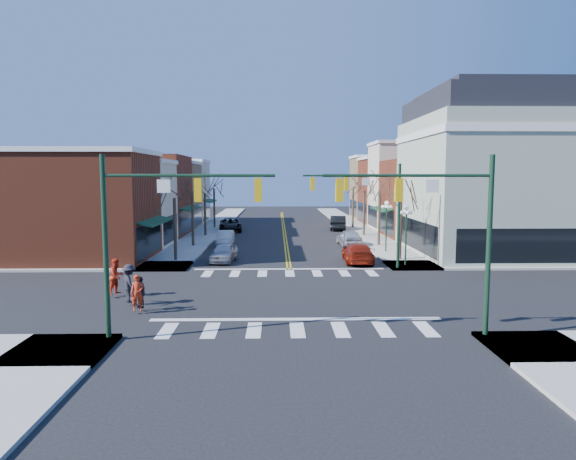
{
  "coord_description": "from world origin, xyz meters",
  "views": [
    {
      "loc": [
        -0.84,
        -26.97,
        6.39
      ],
      "look_at": [
        -0.1,
        6.89,
        2.8
      ],
      "focal_mm": 32.0,
      "sensor_mm": 36.0,
      "label": 1
    }
  ],
  "objects": [
    {
      "name": "car_left_far",
      "position": [
        -6.2,
        32.04,
        0.76
      ],
      "size": [
        2.97,
        5.64,
        1.51
      ],
      "primitive_type": "imported",
      "rotation": [
        0.0,
        0.0,
        0.09
      ],
      "color": "black",
      "rests_on": "ground"
    },
    {
      "name": "bldg_right_stucco",
      "position": [
        15.5,
        33.5,
        5.0
      ],
      "size": [
        10.0,
        7.0,
        10.0
      ],
      "primitive_type": "cube",
      "color": "beige",
      "rests_on": "ground"
    },
    {
      "name": "traffic_mast_near_left",
      "position": [
        -5.55,
        -7.4,
        4.71
      ],
      "size": [
        6.6,
        0.28,
        7.2
      ],
      "color": "#14331E",
      "rests_on": "ground"
    },
    {
      "name": "lamppost_corner",
      "position": [
        8.2,
        8.5,
        2.96
      ],
      "size": [
        0.36,
        0.36,
        4.33
      ],
      "color": "#14331E",
      "rests_on": "ground"
    },
    {
      "name": "pedestrian_red_a",
      "position": [
        -7.3,
        -3.56,
        0.99
      ],
      "size": [
        0.69,
        0.53,
        1.68
      ],
      "primitive_type": "imported",
      "rotation": [
        0.0,
        0.0,
        0.23
      ],
      "color": "#AF2912",
      "rests_on": "sidewalk_left"
    },
    {
      "name": "pedestrian_dark_b",
      "position": [
        -8.13,
        -1.95,
        1.1
      ],
      "size": [
        1.3,
        1.41,
        1.91
      ],
      "primitive_type": "imported",
      "rotation": [
        0.0,
        0.0,
        2.19
      ],
      "color": "black",
      "rests_on": "sidewalk_left"
    },
    {
      "name": "bldg_left_brick_a",
      "position": [
        -15.5,
        11.75,
        4.0
      ],
      "size": [
        10.0,
        8.5,
        8.0
      ],
      "primitive_type": "cube",
      "color": "maroon",
      "rests_on": "ground"
    },
    {
      "name": "tree_left_b",
      "position": [
        -8.4,
        19.0,
        2.52
      ],
      "size": [
        0.24,
        0.24,
        5.04
      ],
      "primitive_type": "cylinder",
      "color": "#382B21",
      "rests_on": "ground"
    },
    {
      "name": "sidewalk_left",
      "position": [
        -8.75,
        20.0,
        0.07
      ],
      "size": [
        3.5,
        70.0,
        0.15
      ],
      "primitive_type": "cube",
      "color": "#9E9B93",
      "rests_on": "ground"
    },
    {
      "name": "pedestrian_red_b",
      "position": [
        -9.31,
        -0.14,
        1.1
      ],
      "size": [
        1.07,
        1.16,
        1.91
      ],
      "primitive_type": "imported",
      "rotation": [
        0.0,
        0.0,
        1.09
      ],
      "color": "red",
      "rests_on": "sidewalk_left"
    },
    {
      "name": "car_left_mid",
      "position": [
        -5.62,
        20.16,
        0.67
      ],
      "size": [
        1.44,
        4.05,
        1.33
      ],
      "primitive_type": "imported",
      "rotation": [
        0.0,
        0.0,
        0.01
      ],
      "color": "silver",
      "rests_on": "ground"
    },
    {
      "name": "pedestrian_dark_a",
      "position": [
        -7.3,
        -3.03,
        0.91
      ],
      "size": [
        0.84,
        0.93,
        1.52
      ],
      "primitive_type": "imported",
      "rotation": [
        0.0,
        0.0,
        -0.91
      ],
      "color": "black",
      "rests_on": "sidewalk_left"
    },
    {
      "name": "traffic_mast_near_right",
      "position": [
        5.55,
        -7.4,
        4.71
      ],
      "size": [
        6.6,
        0.28,
        7.2
      ],
      "color": "#14331E",
      "rests_on": "ground"
    },
    {
      "name": "bldg_right_tan",
      "position": [
        15.5,
        49.0,
        4.5
      ],
      "size": [
        10.0,
        8.0,
        9.0
      ],
      "primitive_type": "cube",
      "color": "#A18059",
      "rests_on": "ground"
    },
    {
      "name": "tree_left_a",
      "position": [
        -8.4,
        11.0,
        2.38
      ],
      "size": [
        0.24,
        0.24,
        4.76
      ],
      "primitive_type": "cylinder",
      "color": "#382B21",
      "rests_on": "ground"
    },
    {
      "name": "traffic_mast_far_right",
      "position": [
        5.55,
        7.4,
        4.71
      ],
      "size": [
        6.6,
        0.28,
        7.2
      ],
      "color": "#14331E",
      "rests_on": "ground"
    },
    {
      "name": "car_left_near",
      "position": [
        -4.8,
        10.88,
        0.69
      ],
      "size": [
        2.11,
        4.22,
        1.38
      ],
      "primitive_type": "imported",
      "rotation": [
        0.0,
        0.0,
        -0.12
      ],
      "color": "#ACACB1",
      "rests_on": "ground"
    },
    {
      "name": "car_right_near",
      "position": [
        5.12,
        10.29,
        0.73
      ],
      "size": [
        2.23,
        5.09,
        1.46
      ],
      "primitive_type": "imported",
      "rotation": [
        0.0,
        0.0,
        3.1
      ],
      "color": "maroon",
      "rests_on": "ground"
    },
    {
      "name": "car_right_mid",
      "position": [
        5.77,
        19.52,
        0.75
      ],
      "size": [
        2.08,
        4.52,
        1.5
      ],
      "primitive_type": "imported",
      "rotation": [
        0.0,
        0.0,
        3.21
      ],
      "color": "silver",
      "rests_on": "ground"
    },
    {
      "name": "lamppost_midblock",
      "position": [
        8.2,
        15.0,
        2.96
      ],
      "size": [
        0.36,
        0.36,
        4.33
      ],
      "color": "#14331E",
      "rests_on": "ground"
    },
    {
      "name": "bldg_left_stucco_b",
      "position": [
        -15.5,
        43.5,
        4.1
      ],
      "size": [
        10.0,
        8.0,
        8.2
      ],
      "primitive_type": "cube",
      "color": "beige",
      "rests_on": "ground"
    },
    {
      "name": "bldg_left_brick_b",
      "position": [
        -15.5,
        27.5,
        4.25
      ],
      "size": [
        10.0,
        9.0,
        8.5
      ],
      "primitive_type": "cube",
      "color": "maroon",
      "rests_on": "ground"
    },
    {
      "name": "bldg_right_brick_a",
      "position": [
        15.5,
        25.75,
        4.0
      ],
      "size": [
        10.0,
        8.5,
        8.0
      ],
      "primitive_type": "cube",
      "color": "maroon",
      "rests_on": "ground"
    },
    {
      "name": "tree_right_b",
      "position": [
        8.4,
        19.0,
        2.59
      ],
      "size": [
        0.24,
        0.24,
        5.18
      ],
      "primitive_type": "cylinder",
      "color": "#382B21",
      "rests_on": "ground"
    },
    {
      "name": "tree_right_c",
      "position": [
        8.4,
        27.0,
        2.42
      ],
      "size": [
        0.24,
        0.24,
        4.83
      ],
      "primitive_type": "cylinder",
      "color": "#382B21",
      "rests_on": "ground"
    },
    {
      "name": "tree_left_d",
      "position": [
        -8.4,
        35.0,
        2.45
      ],
      "size": [
        0.24,
        0.24,
        4.9
      ],
      "primitive_type": "cylinder",
      "color": "#382B21",
      "rests_on": "ground"
    },
    {
      "name": "bldg_right_brick_b",
      "position": [
        15.5,
        41.0,
        4.25
      ],
      "size": [
        10.0,
        8.0,
        8.5
      ],
      "primitive_type": "cube",
      "color": "maroon",
      "rests_on": "ground"
    },
    {
      "name": "tree_right_d",
      "position": [
        8.4,
        35.0,
        2.48
      ],
      "size": [
        0.24,
        0.24,
        4.97
      ],
      "primitive_type": "cylinder",
      "color": "#382B21",
      "rests_on": "ground"
    },
    {
      "name": "car_right_far",
      "position": [
        6.4,
        33.36,
        0.84
      ],
      "size": [
        2.33,
        5.28,
        1.69
      ],
      "primitive_type": "imported",
      "rotation": [
        0.0,
        0.0,
        3.03
      ],
      "color": "black",
      "rests_on": "ground"
    },
    {
      "name": "sidewalk_right",
      "position": [
        8.75,
        20.0,
        0.07
      ],
      "size": [
        3.5,
        70.0,
        0.15
      ],
      "primitive_type": "cube",
      "color": "#9E9B93",
      "rests_on": "ground"
    },
    {
      "name": "tree_left_c",
      "position": [
        -8.4,
        27.0,
        2.27
      ],
      "size": [
        0.24,
        0.24,
        4.55
      ],
      "primitive_type": "cylinder",
      "color": "#382B21",
      "rests_on": "ground"
    },
    {
      "name": "bldg_left_stucco_a",
      "position": [
        -15.5,
        19.5,
        3.75
      ],
      "size": [
        10.0,
        7.0,
        7.5
      ],
      "primitive_type": "cube",
      "color": "beige",
      "rests_on": "ground"
    },
    {
      "name": "tree_right_a",
      "position": [
        8.4,
        11.0,
        2.31
      ],
      "size": [
        0.24,
        0.24,
        4.62
      ],
      "primitive_type": "cylinder",
      "color": "#382B21",
      "rests_on": "ground"
    },
    {
      "name": "ground",
      "position": [
        0.0,
        0.0,
        0.0
      ],
      "size": [
        160.0,
        160.0,
        0.0
      ],
      "primitive_type": "plane",
      "color": "black",
      "rests_on": "ground"
    },
    {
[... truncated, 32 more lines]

